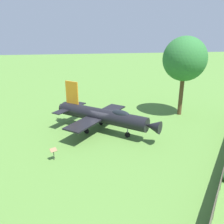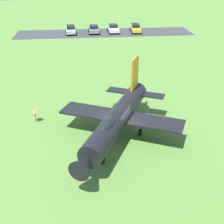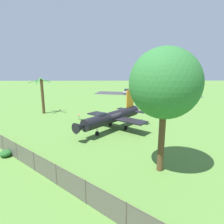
{
  "view_description": "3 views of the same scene",
  "coord_description": "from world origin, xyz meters",
  "px_view_note": "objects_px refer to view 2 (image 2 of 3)",
  "views": [
    {
      "loc": [
        3.03,
        24.79,
        11.03
      ],
      "look_at": [
        -1.43,
        -1.36,
        1.8
      ],
      "focal_mm": 37.17,
      "sensor_mm": 36.0,
      "label": 1
    },
    {
      "loc": [
        -18.69,
        7.5,
        12.61
      ],
      "look_at": [
        0.42,
        0.37,
        2.24
      ],
      "focal_mm": 47.79,
      "sensor_mm": 36.0,
      "label": 2
    },
    {
      "loc": [
        -27.04,
        0.57,
        8.98
      ],
      "look_at": [
        -0.72,
        0.16,
        2.79
      ],
      "focal_mm": 31.12,
      "sensor_mm": 36.0,
      "label": 3
    }
  ],
  "objects_px": {
    "display_jet": "(117,119)",
    "parked_car_silver": "(71,29)",
    "parked_car_yellow": "(136,28)",
    "parked_car_gray": "(94,29)",
    "info_plaque": "(35,113)",
    "parked_car_white": "(113,28)"
  },
  "relations": [
    {
      "from": "display_jet",
      "to": "parked_car_white",
      "type": "height_order",
      "value": "display_jet"
    },
    {
      "from": "info_plaque",
      "to": "parked_car_white",
      "type": "distance_m",
      "value": 37.11
    },
    {
      "from": "parked_car_yellow",
      "to": "parked_car_gray",
      "type": "xyz_separation_m",
      "value": [
        2.02,
        8.01,
        -0.05
      ]
    },
    {
      "from": "info_plaque",
      "to": "parked_car_gray",
      "type": "height_order",
      "value": "parked_car_gray"
    },
    {
      "from": "display_jet",
      "to": "parked_car_silver",
      "type": "bearing_deg",
      "value": -147.87
    },
    {
      "from": "parked_car_yellow",
      "to": "display_jet",
      "type": "bearing_deg",
      "value": -8.82
    },
    {
      "from": "parked_car_white",
      "to": "parked_car_gray",
      "type": "bearing_deg",
      "value": -90.71
    },
    {
      "from": "info_plaque",
      "to": "parked_car_white",
      "type": "bearing_deg",
      "value": -31.17
    },
    {
      "from": "parked_car_white",
      "to": "display_jet",
      "type": "bearing_deg",
      "value": -6.6
    },
    {
      "from": "parked_car_yellow",
      "to": "parked_car_silver",
      "type": "height_order",
      "value": "parked_car_yellow"
    },
    {
      "from": "info_plaque",
      "to": "parked_car_silver",
      "type": "relative_size",
      "value": 0.24
    },
    {
      "from": "info_plaque",
      "to": "parked_car_silver",
      "type": "distance_m",
      "value": 35.62
    },
    {
      "from": "parked_car_gray",
      "to": "parked_car_silver",
      "type": "bearing_deg",
      "value": -90.18
    },
    {
      "from": "parked_car_yellow",
      "to": "parked_car_gray",
      "type": "distance_m",
      "value": 8.26
    },
    {
      "from": "parked_car_yellow",
      "to": "parked_car_white",
      "type": "height_order",
      "value": "parked_car_yellow"
    },
    {
      "from": "display_jet",
      "to": "parked_car_silver",
      "type": "height_order",
      "value": "display_jet"
    },
    {
      "from": "parked_car_white",
      "to": "parked_car_gray",
      "type": "xyz_separation_m",
      "value": [
        0.95,
        3.7,
        -0.06
      ]
    },
    {
      "from": "display_jet",
      "to": "parked_car_white",
      "type": "distance_m",
      "value": 39.58
    },
    {
      "from": "display_jet",
      "to": "parked_car_silver",
      "type": "xyz_separation_m",
      "value": [
        39.17,
        -5.69,
        -1.17
      ]
    },
    {
      "from": "parked_car_white",
      "to": "info_plaque",
      "type": "bearing_deg",
      "value": -17.51
    },
    {
      "from": "display_jet",
      "to": "info_plaque",
      "type": "height_order",
      "value": "display_jet"
    },
    {
      "from": "info_plaque",
      "to": "parked_car_silver",
      "type": "height_order",
      "value": "parked_car_silver"
    }
  ]
}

